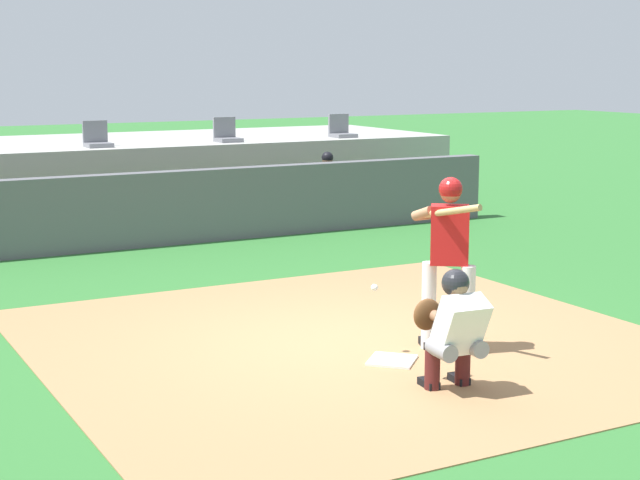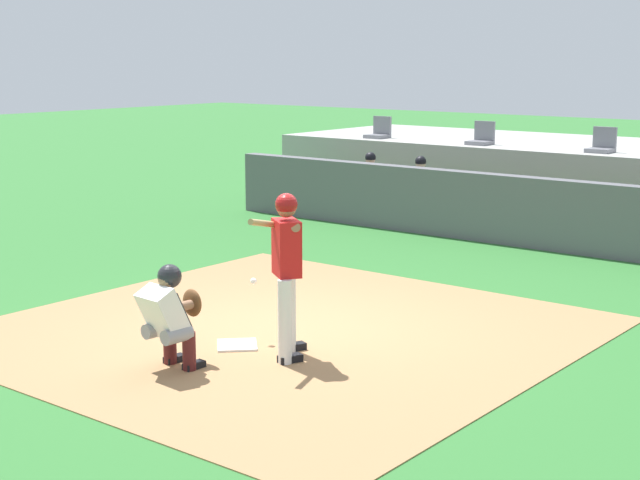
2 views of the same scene
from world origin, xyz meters
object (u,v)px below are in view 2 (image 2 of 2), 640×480
(batter_at_plate, at_px, (287,264))
(stadium_seat_2, at_px, (602,145))
(home_plate, at_px, (237,345))
(stadium_seat_1, at_px, (482,138))
(dugout_player_0, at_px, (367,183))
(catcher_crouched, at_px, (171,313))
(stadium_seat_0, at_px, (379,132))
(dugout_player_1, at_px, (417,188))

(batter_at_plate, bearing_deg, stadium_seat_2, 93.91)
(home_plate, bearing_deg, stadium_seat_1, 104.33)
(dugout_player_0, distance_m, stadium_seat_2, 4.63)
(catcher_crouched, xyz_separation_m, stadium_seat_1, (-2.61, 11.17, 0.93))
(stadium_seat_0, distance_m, stadium_seat_1, 2.60)
(home_plate, bearing_deg, stadium_seat_0, 117.06)
(home_plate, bearing_deg, batter_at_plate, 4.67)
(home_plate, relative_size, dugout_player_1, 0.34)
(home_plate, xyz_separation_m, batter_at_plate, (0.69, 0.06, 1.01))
(home_plate, height_order, dugout_player_1, dugout_player_1)
(home_plate, distance_m, dugout_player_0, 9.13)
(batter_at_plate, relative_size, dugout_player_0, 1.39)
(home_plate, bearing_deg, stadium_seat_2, 90.00)
(dugout_player_0, relative_size, stadium_seat_1, 2.71)
(stadium_seat_0, xyz_separation_m, stadium_seat_1, (2.60, 0.00, 0.00))
(stadium_seat_0, bearing_deg, catcher_crouched, -64.99)
(batter_at_plate, bearing_deg, home_plate, -175.33)
(catcher_crouched, bearing_deg, stadium_seat_1, 103.15)
(batter_at_plate, height_order, stadium_seat_2, stadium_seat_2)
(batter_at_plate, distance_m, catcher_crouched, 1.32)
(dugout_player_1, distance_m, stadium_seat_2, 3.62)
(batter_at_plate, relative_size, stadium_seat_0, 3.76)
(home_plate, distance_m, catcher_crouched, 1.15)
(dugout_player_1, relative_size, stadium_seat_2, 2.71)
(catcher_crouched, height_order, dugout_player_1, dugout_player_1)
(catcher_crouched, distance_m, dugout_player_0, 10.00)
(dugout_player_1, distance_m, stadium_seat_1, 2.23)
(home_plate, xyz_separation_m, dugout_player_1, (-2.87, 8.14, 0.65))
(stadium_seat_0, distance_m, stadium_seat_2, 5.20)
(dugout_player_0, bearing_deg, home_plate, -63.42)
(dugout_player_0, distance_m, stadium_seat_0, 2.48)
(dugout_player_0, bearing_deg, catcher_crouched, -65.91)
(dugout_player_1, xyz_separation_m, stadium_seat_0, (-2.33, 2.03, 0.86))
(dugout_player_1, height_order, stadium_seat_0, stadium_seat_0)
(dugout_player_0, height_order, dugout_player_1, same)
(catcher_crouched, xyz_separation_m, stadium_seat_2, (-0.01, 11.17, 0.93))
(stadium_seat_1, bearing_deg, dugout_player_1, -97.62)
(catcher_crouched, bearing_deg, stadium_seat_0, 115.01)
(stadium_seat_0, bearing_deg, batter_at_plate, -59.79)
(dugout_player_1, relative_size, stadium_seat_0, 2.71)
(batter_at_plate, relative_size, stadium_seat_2, 3.76)
(batter_at_plate, bearing_deg, dugout_player_0, 120.52)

